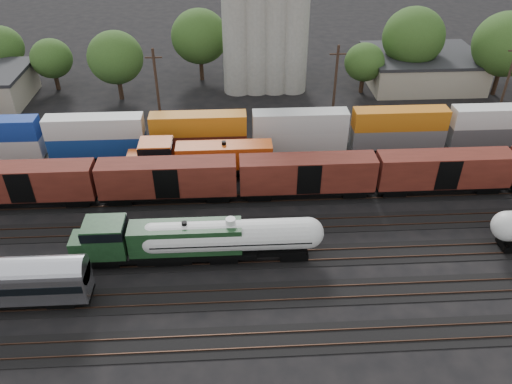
{
  "coord_description": "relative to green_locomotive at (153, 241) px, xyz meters",
  "views": [
    {
      "loc": [
        -2.26,
        -41.36,
        32.74
      ],
      "look_at": [
        0.13,
        2.0,
        3.0
      ],
      "focal_mm": 35.0,
      "sensor_mm": 36.0,
      "label": 1
    }
  ],
  "objects": [
    {
      "name": "ground",
      "position": [
        9.89,
        5.0,
        -2.63
      ],
      "size": [
        600.0,
        600.0,
        0.0
      ],
      "primitive_type": "plane",
      "color": "black"
    },
    {
      "name": "tracks",
      "position": [
        9.89,
        5.0,
        -2.58
      ],
      "size": [
        180.0,
        33.2,
        0.2
      ],
      "color": "black",
      "rests_on": "ground"
    },
    {
      "name": "green_locomotive",
      "position": [
        0.0,
        0.0,
        0.0
      ],
      "size": [
        17.44,
        3.08,
        4.62
      ],
      "color": "black",
      "rests_on": "ground"
    },
    {
      "name": "tank_car_a",
      "position": [
        7.3,
        -0.0,
        0.1
      ],
      "size": [
        17.55,
        3.14,
        4.6
      ],
      "color": "silver",
      "rests_on": "ground"
    },
    {
      "name": "orange_locomotive",
      "position": [
        3.5,
        15.0,
        0.05
      ],
      "size": [
        18.87,
        3.14,
        4.72
      ],
      "color": "black",
      "rests_on": "ground"
    },
    {
      "name": "boxcar_string",
      "position": [
        15.9,
        10.0,
        0.49
      ],
      "size": [
        169.0,
        2.9,
        4.2
      ],
      "color": "black",
      "rests_on": "ground"
    },
    {
      "name": "container_wall",
      "position": [
        19.4,
        20.0,
        0.16
      ],
      "size": [
        182.04,
        2.6,
        5.8
      ],
      "color": "black",
      "rests_on": "ground"
    },
    {
      "name": "grain_silo",
      "position": [
        13.18,
        41.0,
        8.63
      ],
      "size": [
        13.4,
        5.0,
        29.0
      ],
      "color": "gray",
      "rests_on": "ground"
    },
    {
      "name": "industrial_sheds",
      "position": [
        16.52,
        40.25,
        -0.07
      ],
      "size": [
        119.38,
        17.26,
        5.1
      ],
      "color": "#9E937F",
      "rests_on": "ground"
    },
    {
      "name": "tree_band",
      "position": [
        18.17,
        42.43,
        4.64
      ],
      "size": [
        160.72,
        19.77,
        14.25
      ],
      "color": "black",
      "rests_on": "ground"
    },
    {
      "name": "utility_poles",
      "position": [
        9.89,
        27.0,
        3.58
      ],
      "size": [
        122.2,
        0.36,
        12.0
      ],
      "color": "black",
      "rests_on": "ground"
    }
  ]
}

